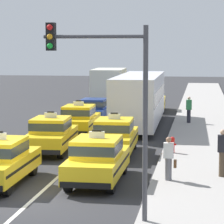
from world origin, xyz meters
TOP-DOWN VIEW (x-y plane):
  - ground_plane at (0.00, 0.00)m, footprint 160.00×160.00m
  - lane_stripe_left_right at (0.00, 20.00)m, footprint 0.14×80.00m
  - sidewalk_curb at (5.60, 15.00)m, footprint 4.00×90.00m
  - taxi_left_nearest at (-1.75, 1.55)m, footprint 1.87×4.58m
  - taxi_left_second at (-1.57, 7.95)m, footprint 2.04×4.65m
  - taxi_left_third at (-1.48, 13.63)m, footprint 1.95×4.61m
  - sedan_left_fourth at (-1.58, 18.80)m, footprint 1.76×4.30m
  - box_truck_left_fifth at (-1.77, 26.57)m, footprint 2.55×7.06m
  - taxi_right_nearest at (1.64, 2.40)m, footprint 1.83×4.56m
  - taxi_right_second at (1.43, 7.88)m, footprint 1.94×4.61m
  - bus_right_third at (1.55, 17.54)m, footprint 2.69×11.24m
  - taxi_right_fourth at (1.67, 26.22)m, footprint 2.01×4.63m
  - pedestrian_near_crosswalk at (6.15, 3.44)m, footprint 0.36×0.24m
  - pedestrian_mid_block at (4.58, 18.63)m, footprint 0.36×0.24m
  - pedestrian_by_storefront at (4.23, 2.56)m, footprint 0.47×0.24m
  - fire_hydrant at (4.08, 8.00)m, footprint 0.36×0.22m
  - traffic_light_pole at (2.89, -2.43)m, footprint 2.87×0.33m

SIDE VIEW (x-z plane):
  - ground_plane at x=0.00m, z-range 0.00..0.00m
  - lane_stripe_left_right at x=0.00m, z-range 0.00..0.01m
  - sidewalk_curb at x=5.60m, z-range 0.00..0.15m
  - fire_hydrant at x=4.08m, z-range 0.18..0.91m
  - sedan_left_fourth at x=-1.58m, z-range 0.06..1.64m
  - taxi_left_nearest at x=-1.75m, z-range -0.10..1.86m
  - taxi_left_second at x=-1.57m, z-range -0.10..1.86m
  - taxi_left_third at x=-1.48m, z-range -0.10..1.86m
  - taxi_right_nearest at x=1.64m, z-range -0.10..1.86m
  - taxi_right_second at x=1.43m, z-range -0.10..1.86m
  - taxi_right_fourth at x=1.67m, z-range -0.10..1.86m
  - pedestrian_by_storefront at x=4.23m, z-range 0.15..1.72m
  - pedestrian_mid_block at x=4.58m, z-range 0.16..1.83m
  - pedestrian_near_crosswalk at x=6.15m, z-range 0.17..1.93m
  - box_truck_left_fifth at x=-1.77m, z-range 0.14..3.41m
  - bus_right_third at x=1.55m, z-range 0.21..3.43m
  - traffic_light_pole at x=2.89m, z-range 1.03..6.61m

